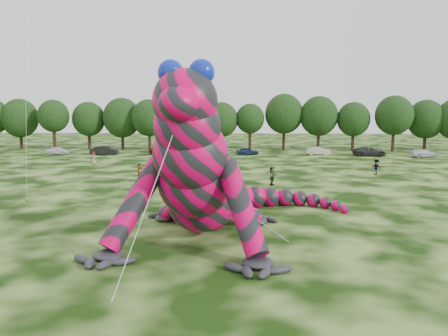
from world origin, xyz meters
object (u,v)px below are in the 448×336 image
tree_4 (89,126)px  car_7 (424,153)px  inflatable_gecko (205,150)px  tree_10 (284,122)px  tree_9 (250,127)px  spectator_2 (376,167)px  tree_2 (20,124)px  tree_11 (319,123)px  tree_6 (149,125)px  spectator_1 (193,170)px  tree_13 (394,123)px  spectator_5 (272,176)px  tree_5 (122,124)px  spectator_4 (94,158)px  car_5 (319,151)px  car_4 (248,151)px  tree_14 (426,125)px  tree_3 (54,125)px  tree_12 (353,126)px  car_2 (164,151)px  tree_7 (190,125)px  tree_8 (221,127)px  car_1 (104,150)px  car_0 (58,150)px  car_6 (369,152)px  car_3 (217,151)px  spectator_0 (140,172)px

tree_4 → car_7: 59.47m
inflatable_gecko → tree_10: (10.00, 55.59, 0.29)m
tree_9 → spectator_2: tree_9 is taller
tree_2 → tree_11: tree_11 is taller
tree_2 → tree_11: bearing=-0.6°
inflatable_gecko → tree_11: bearing=79.7°
tree_6 → spectator_1: 34.77m
tree_2 → tree_13: (70.15, -1.64, 0.24)m
tree_4 → car_7: size_ratio=2.04×
spectator_5 → tree_5: bearing=56.2°
spectator_4 → car_5: bearing=36.5°
car_4 → spectator_4: bearing=113.1°
tree_2 → tree_14: tree_2 is taller
tree_14 → spectator_5: tree_14 is taller
tree_3 → tree_10: tree_10 is taller
tree_13 → spectator_1: tree_13 is taller
spectator_2 → tree_10: bearing=89.5°
tree_5 → tree_12: (43.14, -0.70, -0.41)m
spectator_1 → tree_4: bearing=-86.4°
car_2 → tree_7: bearing=-18.7°
inflatable_gecko → tree_12: (22.61, 54.75, -0.48)m
tree_8 → car_1: bearing=-155.6°
tree_8 → car_2: size_ratio=1.82×
tree_3 → tree_11: tree_11 is taller
tree_14 → spectator_2: size_ratio=5.31×
car_7 → car_4: bearing=76.5°
tree_6 → spectator_1: (11.82, -32.47, -3.89)m
tree_2 → car_0: bearing=-40.9°
tree_9 → car_4: (-0.53, -8.03, -3.71)m
tree_6 → spectator_2: (32.76, -29.52, -3.86)m
tree_8 → tree_12: 24.24m
tree_12 → car_4: tree_12 is taller
car_0 → car_6: bearing=-93.2°
tree_5 → car_4: (23.66, -9.12, -4.26)m
tree_11 → spectator_5: (-11.12, -38.76, -4.12)m
car_2 → car_5: size_ratio=1.23×
tree_9 → car_5: bearing=-33.5°
car_3 → car_6: (25.00, -1.26, 0.09)m
tree_9 → spectator_4: tree_9 is taller
car_0 → car_4: bearing=-91.8°
tree_9 → spectator_5: bearing=-87.6°
tree_12 → car_5: tree_12 is taller
car_0 → car_7: bearing=-94.7°
car_3 → tree_10: bearing=-59.7°
tree_10 → car_7: tree_10 is taller
spectator_0 → tree_7: bearing=39.4°
tree_8 → spectator_2: size_ratio=5.05×
tree_13 → car_2: (-40.66, -8.00, -4.38)m
tree_7 → tree_12: 30.11m
tree_14 → car_6: (-13.02, -10.42, -3.97)m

